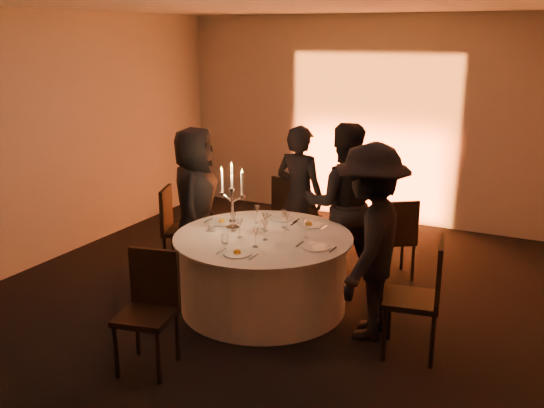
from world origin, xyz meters
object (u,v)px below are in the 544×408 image
at_px(chair_front, 150,303).
at_px(guest_back_right, 343,204).
at_px(chair_right, 423,291).
at_px(coffee_cup, 211,228).
at_px(chair_left, 176,224).
at_px(guest_back_left, 300,197).
at_px(chair_back_right, 396,234).
at_px(candelabra, 232,206).
at_px(guest_left, 195,202).
at_px(banquet_table, 263,272).
at_px(chair_back_left, 293,212).
at_px(guest_right, 370,242).

relative_size(chair_front, guest_back_right, 0.55).
distance_m(chair_right, coffee_cup, 2.24).
height_order(chair_left, guest_back_right, guest_back_right).
xyz_separation_m(guest_back_left, guest_back_right, (0.64, -0.25, 0.05)).
height_order(chair_back_right, chair_right, chair_right).
height_order(chair_left, coffee_cup, chair_left).
height_order(chair_left, guest_back_left, guest_back_left).
height_order(chair_left, chair_right, chair_right).
bearing_deg(candelabra, chair_back_right, 42.59).
xyz_separation_m(guest_left, guest_back_right, (1.61, 0.51, 0.04)).
bearing_deg(banquet_table, chair_left, 161.14).
bearing_deg(chair_back_right, guest_left, -12.92).
relative_size(chair_front, candelabra, 1.42).
xyz_separation_m(chair_back_right, candelabra, (-1.39, -1.28, 0.48)).
height_order(chair_back_right, guest_back_left, guest_back_left).
distance_m(chair_left, coffee_cup, 1.05).
xyz_separation_m(chair_front, coffee_cup, (-0.23, 1.33, 0.24)).
bearing_deg(banquet_table, guest_back_right, 64.66).
bearing_deg(chair_back_right, chair_front, 29.71).
distance_m(chair_back_left, chair_back_right, 1.35).
xyz_separation_m(chair_left, candelabra, (1.02, -0.42, 0.45)).
height_order(guest_left, candelabra, guest_left).
height_order(guest_left, guest_back_left, guest_left).
distance_m(chair_left, guest_back_right, 1.98).
distance_m(chair_back_left, coffee_cup, 1.57).
relative_size(chair_right, guest_left, 0.62).
distance_m(banquet_table, chair_left, 1.49).
bearing_deg(banquet_table, chair_back_left, 103.16).
bearing_deg(candelabra, guest_back_left, 79.35).
bearing_deg(chair_back_left, guest_back_right, 163.29).
bearing_deg(guest_right, chair_back_right, -179.38).
distance_m(chair_left, chair_back_right, 2.55).
relative_size(banquet_table, chair_right, 1.69).
bearing_deg(chair_back_right, guest_back_right, -2.56).
distance_m(chair_right, guest_back_right, 1.76).
height_order(chair_front, guest_back_right, guest_back_right).
height_order(coffee_cup, candelabra, candelabra).
relative_size(chair_right, guest_back_right, 0.59).
relative_size(chair_back_right, candelabra, 1.34).
bearing_deg(candelabra, chair_right, -8.65).
height_order(chair_right, guest_back_right, guest_back_right).
distance_m(chair_back_left, candelabra, 1.46).
relative_size(chair_left, guest_back_right, 0.55).
bearing_deg(chair_back_left, chair_front, 102.00).
height_order(banquet_table, chair_front, chair_front).
relative_size(chair_back_left, chair_front, 1.04).
xyz_separation_m(chair_back_right, guest_left, (-2.14, -0.84, 0.33)).
height_order(banquet_table, chair_back_right, chair_back_right).
distance_m(chair_right, chair_front, 2.32).
height_order(guest_left, coffee_cup, guest_left).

